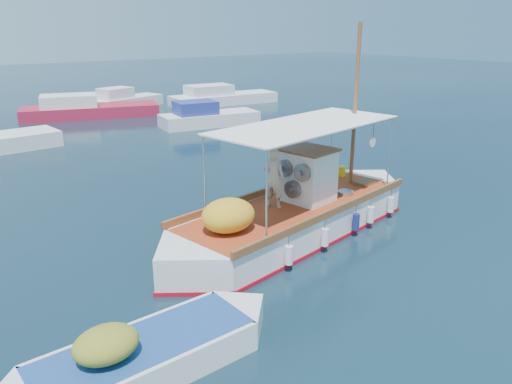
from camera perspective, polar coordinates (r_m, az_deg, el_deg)
ground at (r=15.95m, az=3.02°, el=-4.01°), size 160.00×160.00×0.00m
fishing_caique at (r=15.26m, az=4.45°, el=-2.82°), size 10.37×4.06×6.42m
dinghy at (r=9.86m, az=-12.80°, el=-18.16°), size 5.60×1.70×1.37m
bg_boat_n at (r=37.17m, az=-18.84°, el=8.84°), size 9.55×5.39×1.80m
bg_boat_ne at (r=32.35m, az=-5.65°, el=8.42°), size 6.52×3.20×1.80m
bg_boat_e at (r=41.40m, az=-4.05°, el=10.66°), size 9.04×3.55×1.80m
bg_boat_far_n at (r=40.76m, az=-14.90°, el=9.98°), size 6.30×3.52×1.80m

